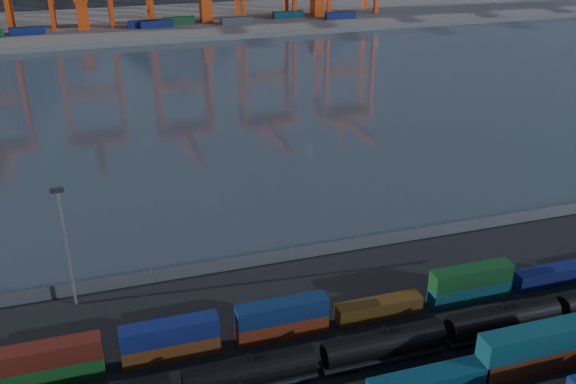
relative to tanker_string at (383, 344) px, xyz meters
name	(u,v)px	position (x,y,z in m)	size (l,w,h in m)	color
harbor_water	(199,104)	(-3.22, 100.83, -2.26)	(700.00, 700.00, 0.00)	#2D3842
far_quay	(151,23)	(-3.22, 205.83, -1.27)	(700.00, 70.00, 2.00)	#514F4C
container_row_mid	(496,364)	(10.38, -6.40, -0.14)	(129.38, 2.67, 5.69)	navy
container_row_north	(214,335)	(-17.78, 7.72, -0.27)	(128.12, 2.26, 4.82)	navy
tanker_string	(383,344)	(0.00, 0.00, 0.00)	(107.74, 3.17, 4.53)	black
waterfront_fence	(292,254)	(-3.22, 23.83, -1.27)	(160.12, 0.12, 2.20)	#595B5E
yard_light_mast	(66,241)	(-33.22, 21.83, 7.02)	(1.60, 0.40, 16.60)	slate
quay_containers	(124,25)	(-14.22, 191.29, 1.03)	(172.58, 10.99, 2.60)	navy
straddle_carriers	(145,9)	(-5.72, 195.83, 5.55)	(140.00, 7.00, 11.10)	#E44410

